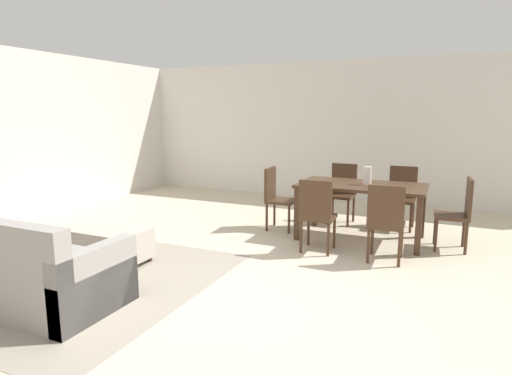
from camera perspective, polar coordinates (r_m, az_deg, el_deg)
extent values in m
plane|color=beige|center=(4.15, -2.64, -14.47)|extent=(10.80, 10.80, 0.00)
cube|color=silver|center=(8.54, 12.73, 7.30)|extent=(9.00, 0.12, 2.70)
cube|color=gray|center=(5.03, -24.03, -10.82)|extent=(3.00, 2.80, 0.01)
cube|color=gray|center=(4.69, -29.66, -10.08)|extent=(2.21, 0.88, 0.42)
cube|color=gray|center=(3.91, -20.55, -11.77)|extent=(0.14, 0.88, 0.62)
cube|color=slate|center=(4.18, -27.77, -6.77)|extent=(0.35, 0.12, 0.35)
cube|color=#B7AD9E|center=(5.26, -19.38, -6.97)|extent=(0.98, 0.54, 0.35)
cylinder|color=#422B1C|center=(5.77, -20.94, -7.69)|extent=(0.05, 0.05, 0.06)
cylinder|color=#422B1C|center=(5.20, -13.98, -9.23)|extent=(0.05, 0.05, 0.06)
cylinder|color=#422B1C|center=(5.48, -24.25, -8.83)|extent=(0.05, 0.05, 0.06)
cylinder|color=#422B1C|center=(4.88, -17.24, -10.67)|extent=(0.05, 0.05, 0.06)
cube|color=#422B1C|center=(5.93, 13.91, 0.24)|extent=(1.66, 0.93, 0.04)
cube|color=#422B1C|center=(6.57, 7.80, -2.01)|extent=(0.07, 0.07, 0.72)
cube|color=#422B1C|center=(6.32, 21.34, -3.09)|extent=(0.07, 0.07, 0.72)
cube|color=#422B1C|center=(5.81, 5.51, -3.54)|extent=(0.07, 0.07, 0.72)
cube|color=#422B1C|center=(5.53, 20.87, -4.86)|extent=(0.07, 0.07, 0.72)
cube|color=#422B1C|center=(5.38, 8.32, -3.94)|extent=(0.41, 0.41, 0.04)
cube|color=#422B1C|center=(5.15, 7.90, -1.64)|extent=(0.40, 0.05, 0.47)
cylinder|color=#422B1C|center=(5.64, 7.01, -5.62)|extent=(0.04, 0.04, 0.41)
cylinder|color=#422B1C|center=(5.56, 10.40, -5.93)|extent=(0.04, 0.04, 0.41)
cylinder|color=#422B1C|center=(5.32, 6.03, -6.55)|extent=(0.04, 0.04, 0.41)
cylinder|color=#422B1C|center=(5.24, 9.62, -6.90)|extent=(0.04, 0.04, 0.41)
cube|color=#422B1C|center=(5.19, 16.99, -4.79)|extent=(0.41, 0.41, 0.04)
cube|color=#422B1C|center=(4.96, 16.93, -2.44)|extent=(0.40, 0.05, 0.47)
cylinder|color=#422B1C|center=(5.43, 15.26, -6.52)|extent=(0.04, 0.04, 0.41)
cylinder|color=#422B1C|center=(5.40, 18.85, -6.80)|extent=(0.04, 0.04, 0.41)
cylinder|color=#422B1C|center=(5.11, 14.75, -7.55)|extent=(0.04, 0.04, 0.41)
cylinder|color=#422B1C|center=(5.08, 18.59, -7.85)|extent=(0.04, 0.04, 0.41)
cube|color=#422B1C|center=(6.79, 11.21, -1.12)|extent=(0.42, 0.42, 0.04)
cube|color=#422B1C|center=(6.91, 11.69, 1.21)|extent=(0.40, 0.06, 0.47)
cylinder|color=#422B1C|center=(6.63, 12.16, -3.41)|extent=(0.04, 0.04, 0.41)
cylinder|color=#422B1C|center=(6.72, 9.36, -3.13)|extent=(0.04, 0.04, 0.41)
cylinder|color=#422B1C|center=(6.95, 12.88, -2.81)|extent=(0.04, 0.04, 0.41)
cylinder|color=#422B1C|center=(7.04, 10.20, -2.56)|extent=(0.04, 0.04, 0.41)
cube|color=#422B1C|center=(6.68, 18.75, -1.64)|extent=(0.41, 0.41, 0.04)
cube|color=#422B1C|center=(6.82, 19.05, 0.75)|extent=(0.40, 0.05, 0.47)
cylinder|color=#422B1C|center=(6.55, 19.94, -3.95)|extent=(0.04, 0.04, 0.41)
cylinder|color=#422B1C|center=(6.59, 16.99, -3.71)|extent=(0.04, 0.04, 0.41)
cylinder|color=#422B1C|center=(6.88, 20.22, -3.32)|extent=(0.04, 0.04, 0.41)
cylinder|color=#422B1C|center=(6.91, 17.41, -3.09)|extent=(0.04, 0.04, 0.41)
cube|color=#422B1C|center=(5.91, 24.62, -3.50)|extent=(0.42, 0.42, 0.04)
cube|color=#422B1C|center=(5.88, 26.55, -1.17)|extent=(0.06, 0.40, 0.47)
cylinder|color=#422B1C|center=(5.79, 22.88, -5.94)|extent=(0.04, 0.04, 0.41)
cylinder|color=#422B1C|center=(6.12, 22.78, -5.10)|extent=(0.04, 0.04, 0.41)
cylinder|color=#422B1C|center=(5.82, 26.24, -6.12)|extent=(0.04, 0.04, 0.41)
cylinder|color=#422B1C|center=(6.14, 25.96, -5.28)|extent=(0.04, 0.04, 0.41)
cube|color=#422B1C|center=(6.29, 3.44, -1.81)|extent=(0.42, 0.42, 0.04)
cube|color=#422B1C|center=(6.30, 1.91, 0.58)|extent=(0.06, 0.40, 0.47)
cylinder|color=#422B1C|center=(6.45, 5.33, -3.59)|extent=(0.04, 0.04, 0.41)
cylinder|color=#422B1C|center=(6.13, 4.42, -4.29)|extent=(0.04, 0.04, 0.41)
cylinder|color=#422B1C|center=(6.55, 2.47, -3.35)|extent=(0.04, 0.04, 0.41)
cylinder|color=#422B1C|center=(6.24, 1.44, -4.02)|extent=(0.04, 0.04, 0.41)
cylinder|color=silver|center=(5.89, 14.66, 1.53)|extent=(0.11, 0.11, 0.24)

